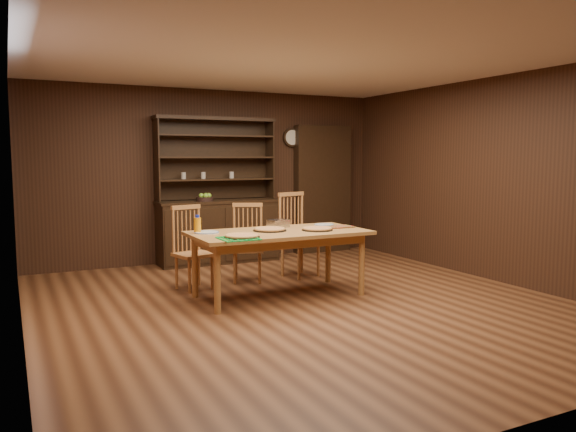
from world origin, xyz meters
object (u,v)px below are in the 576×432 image
chair_center (248,240)px  chair_right (296,232)px  china_hutch (218,223)px  chair_left (191,245)px  juice_bottle (197,225)px  dining_table (279,238)px

chair_center → chair_right: chair_right is taller
china_hutch → chair_left: 1.71m
chair_right → juice_bottle: chair_right is taller
china_hutch → chair_right: china_hutch is taller
dining_table → chair_right: bearing=52.9°
china_hutch → chair_right: 1.51m
china_hutch → chair_right: (0.61, -1.38, -0.00)m
dining_table → chair_right: chair_right is taller
china_hutch → juice_bottle: (-0.96, -2.05, 0.25)m
chair_left → chair_right: chair_right is taller
dining_table → chair_left: chair_left is taller
dining_table → chair_center: chair_center is taller
chair_center → juice_bottle: (-0.87, -0.67, 0.31)m
china_hutch → chair_right: size_ratio=1.95×
chair_right → juice_bottle: size_ratio=5.53×
dining_table → chair_left: (-0.78, 0.83, -0.14)m
chair_center → juice_bottle: size_ratio=4.94×
chair_center → chair_right: (0.70, 0.00, 0.07)m
chair_center → chair_left: bearing=-148.7°
chair_center → dining_table: bearing=-65.4°
dining_table → china_hutch: bearing=87.7°
chair_left → china_hutch: bearing=44.8°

